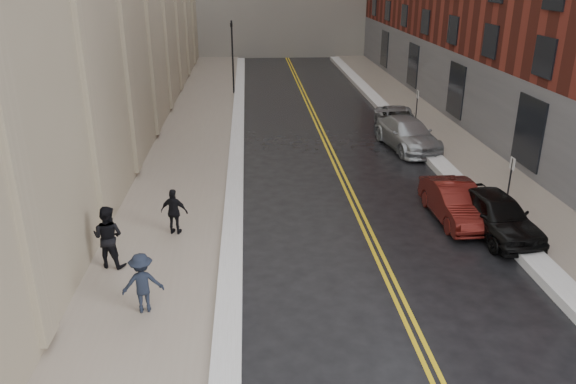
{
  "coord_description": "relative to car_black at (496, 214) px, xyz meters",
  "views": [
    {
      "loc": [
        -1.52,
        -10.53,
        8.54
      ],
      "look_at": [
        -0.3,
        6.81,
        1.6
      ],
      "focal_mm": 35.0,
      "sensor_mm": 36.0,
      "label": 1
    }
  ],
  "objects": [
    {
      "name": "car_silver_far",
      "position": [
        0.0,
        13.33,
        -0.1
      ],
      "size": [
        2.49,
        4.74,
        1.27
      ],
      "primitive_type": "imported",
      "rotation": [
        0.0,
        0.0,
        -0.08
      ],
      "color": "gray",
      "rests_on": "ground"
    },
    {
      "name": "sidewalk_right",
      "position": [
        2.2,
        9.56,
        -0.66
      ],
      "size": [
        3.0,
        64.0,
        0.15
      ],
      "primitive_type": "cube",
      "color": "gray",
      "rests_on": "ground"
    },
    {
      "name": "pedestrian_c",
      "position": [
        -10.92,
        0.49,
        0.21
      ],
      "size": [
        1.0,
        0.61,
        1.6
      ],
      "primitive_type": "imported",
      "rotation": [
        0.0,
        0.0,
        2.9
      ],
      "color": "black",
      "rests_on": "sidewalk_left"
    },
    {
      "name": "lane_stripe_a",
      "position": [
        -4.42,
        9.56,
        -0.73
      ],
      "size": [
        0.12,
        64.0,
        0.01
      ],
      "primitive_type": "cube",
      "color": "gold",
      "rests_on": "ground"
    },
    {
      "name": "car_black",
      "position": [
        0.0,
        0.0,
        0.0
      ],
      "size": [
        2.19,
        4.49,
        1.48
      ],
      "primitive_type": "imported",
      "rotation": [
        0.0,
        0.0,
        0.1
      ],
      "color": "black",
      "rests_on": "ground"
    },
    {
      "name": "pedestrian_a",
      "position": [
        -12.61,
        -1.64,
        0.38
      ],
      "size": [
        1.11,
        0.97,
        1.94
      ],
      "primitive_type": "imported",
      "rotation": [
        0.0,
        0.0,
        2.86
      ],
      "color": "black",
      "rests_on": "sidewalk_left"
    },
    {
      "name": "parking_sign_far",
      "position": [
        1.1,
        13.56,
        0.62
      ],
      "size": [
        0.06,
        0.35,
        2.23
      ],
      "color": "black",
      "rests_on": "ground"
    },
    {
      "name": "snow_ridge_right",
      "position": [
        0.35,
        9.56,
        -0.59
      ],
      "size": [
        0.85,
        60.8,
        0.3
      ],
      "primitive_type": "cube",
      "color": "white",
      "rests_on": "ground"
    },
    {
      "name": "ground",
      "position": [
        -6.8,
        -6.44,
        -0.74
      ],
      "size": [
        160.0,
        160.0,
        0.0
      ],
      "primitive_type": "plane",
      "color": "black",
      "rests_on": "ground"
    },
    {
      "name": "car_maroon",
      "position": [
        -0.98,
        1.24,
        -0.05
      ],
      "size": [
        1.56,
        4.18,
        1.37
      ],
      "primitive_type": "imported",
      "rotation": [
        0.0,
        0.0,
        0.03
      ],
      "color": "#4D110D",
      "rests_on": "ground"
    },
    {
      "name": "car_silver_near",
      "position": [
        -0.36,
        9.99,
        0.01
      ],
      "size": [
        2.79,
        5.39,
        1.49
      ],
      "primitive_type": "imported",
      "rotation": [
        0.0,
        0.0,
        0.14
      ],
      "color": "#9DA1A5",
      "rests_on": "ground"
    },
    {
      "name": "pedestrian_b",
      "position": [
        -11.2,
        -4.14,
        0.24
      ],
      "size": [
        1.15,
        0.78,
        1.65
      ],
      "primitive_type": "imported",
      "rotation": [
        0.0,
        0.0,
        3.3
      ],
      "color": "black",
      "rests_on": "sidewalk_left"
    },
    {
      "name": "traffic_signal",
      "position": [
        -9.4,
        23.56,
        2.35
      ],
      "size": [
        0.18,
        0.15,
        5.2
      ],
      "color": "black",
      "rests_on": "ground"
    },
    {
      "name": "snow_ridge_left",
      "position": [
        -9.0,
        9.56,
        -0.61
      ],
      "size": [
        0.7,
        60.8,
        0.26
      ],
      "primitive_type": "cube",
      "color": "white",
      "rests_on": "ground"
    },
    {
      "name": "lane_stripe_b",
      "position": [
        -4.18,
        9.56,
        -0.73
      ],
      "size": [
        0.12,
        64.0,
        0.01
      ],
      "primitive_type": "cube",
      "color": "gold",
      "rests_on": "ground"
    },
    {
      "name": "parking_sign_near",
      "position": [
        1.1,
        1.56,
        0.62
      ],
      "size": [
        0.06,
        0.35,
        2.23
      ],
      "color": "black",
      "rests_on": "ground"
    },
    {
      "name": "sidewalk_left",
      "position": [
        -11.3,
        9.56,
        -0.66
      ],
      "size": [
        4.0,
        64.0,
        0.15
      ],
      "primitive_type": "cube",
      "color": "gray",
      "rests_on": "ground"
    }
  ]
}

